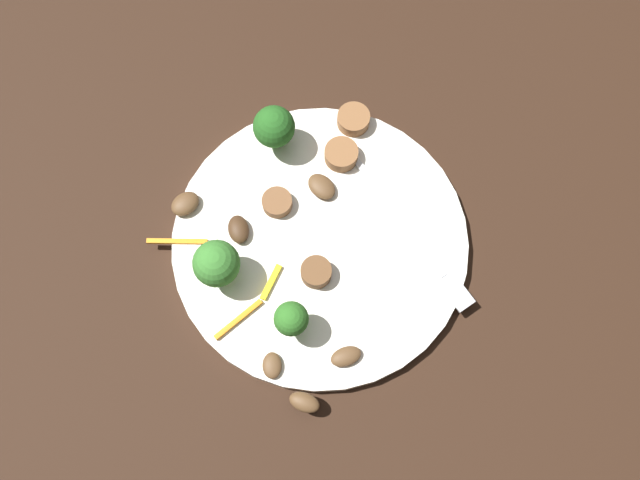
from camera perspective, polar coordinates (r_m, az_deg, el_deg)
The scene contains 19 objects.
ground_plane at distance 0.65m, azimuth 0.00°, elevation -0.36°, with size 1.40×1.40×0.00m, color black.
plate at distance 0.65m, azimuth 0.00°, elevation -0.18°, with size 0.28×0.28×0.01m, color white.
fork at distance 0.65m, azimuth 8.10°, elevation -0.11°, with size 0.18×0.04×0.00m.
broccoli_floret_0 at distance 0.61m, azimuth -8.59°, elevation -1.96°, with size 0.04×0.04×0.06m.
broccoli_floret_1 at distance 0.65m, azimuth -3.84°, elevation 9.34°, with size 0.04×0.04×0.05m.
broccoli_floret_2 at distance 0.59m, azimuth -2.40°, elevation -6.58°, with size 0.03×0.03×0.05m.
sausage_slice_0 at distance 0.65m, azimuth -3.58°, elevation 3.13°, with size 0.03×0.03×0.01m, color brown.
sausage_slice_1 at distance 0.63m, azimuth -0.32°, elevation -2.69°, with size 0.03×0.03×0.02m, color brown.
sausage_slice_2 at distance 0.67m, azimuth 1.78°, elevation 7.12°, with size 0.03×0.03×0.01m, color brown.
sausage_slice_3 at distance 0.68m, azimuth 2.79°, elevation 9.97°, with size 0.03×0.03×0.01m, color brown.
mushroom_0 at distance 0.61m, azimuth -4.00°, elevation -10.35°, with size 0.02×0.02×0.01m, color brown.
mushroom_1 at distance 0.61m, azimuth 2.17°, elevation -9.64°, with size 0.03×0.02×0.01m, color brown.
mushroom_2 at distance 0.61m, azimuth -1.30°, elevation -13.32°, with size 0.03×0.02×0.01m, color brown.
mushroom_3 at distance 0.66m, azimuth -11.14°, elevation 2.96°, with size 0.03×0.02×0.01m, color brown.
mushroom_4 at distance 0.64m, azimuth -6.78°, elevation 0.88°, with size 0.03×0.02×0.01m, color #422B19.
mushroom_5 at distance 0.66m, azimuth 0.14°, elevation 4.46°, with size 0.03×0.02×0.01m, color brown.
pepper_strip_0 at distance 0.63m, azimuth -4.00°, elevation -3.62°, with size 0.04×0.01×0.00m, color yellow.
pepper_strip_1 at distance 0.62m, azimuth -6.81°, elevation -6.57°, with size 0.05×0.00×0.00m, color orange.
pepper_strip_2 at distance 0.65m, azimuth -11.78°, elevation -0.11°, with size 0.06×0.00×0.00m, color orange.
Camera 1 is at (0.15, -0.14, 0.62)m, focal length 38.53 mm.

